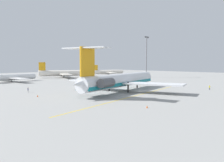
# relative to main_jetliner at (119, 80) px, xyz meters

# --- Properties ---
(ground) EXTENTS (334.95, 334.95, 0.00)m
(ground) POSITION_rel_main_jetliner_xyz_m (6.42, -4.72, -3.84)
(ground) COLOR gray
(main_jetliner) EXTENTS (48.05, 42.83, 14.10)m
(main_jetliner) POSITION_rel_main_jetliner_xyz_m (0.00, 0.00, 0.00)
(main_jetliner) COLOR silver
(main_jetliner) RESTS_ON ground
(airliner_mid_left) EXTENTS (27.21, 26.87, 8.14)m
(airliner_mid_left) POSITION_rel_main_jetliner_xyz_m (-5.87, 66.32, -1.45)
(airliner_mid_left) COLOR white
(airliner_mid_left) RESTS_ON ground
(airliner_mid_right) EXTENTS (30.73, 31.07, 9.77)m
(airliner_mid_right) POSITION_rel_main_jetliner_xyz_m (32.26, 75.01, -0.97)
(airliner_mid_right) COLOR silver
(airliner_mid_right) RESTS_ON ground
(airliner_far_right) EXTENTS (24.33, 24.55, 7.64)m
(airliner_far_right) POSITION_rel_main_jetliner_xyz_m (76.76, 78.88, -1.59)
(airliner_far_right) COLOR silver
(airliner_far_right) RESTS_ON ground
(ground_crew_near_nose) EXTENTS (0.27, 0.43, 1.71)m
(ground_crew_near_nose) POSITION_rel_main_jetliner_xyz_m (26.46, -20.01, -2.76)
(ground_crew_near_nose) COLOR black
(ground_crew_near_nose) RESTS_ON ground
(ground_crew_near_tail) EXTENTS (0.27, 0.36, 1.67)m
(ground_crew_near_tail) POSITION_rel_main_jetliner_xyz_m (-22.07, 19.82, -2.79)
(ground_crew_near_tail) COLOR black
(ground_crew_near_tail) RESTS_ON ground
(ground_crew_portside) EXTENTS (0.43, 0.27, 1.67)m
(ground_crew_portside) POSITION_rel_main_jetliner_xyz_m (14.91, 29.28, -2.78)
(ground_crew_portside) COLOR black
(ground_crew_portside) RESTS_ON ground
(safety_cone_nose) EXTENTS (0.40, 0.40, 0.55)m
(safety_cone_nose) POSITION_rel_main_jetliner_xyz_m (-24.88, 8.90, -3.57)
(safety_cone_nose) COLOR #EA590F
(safety_cone_nose) RESTS_ON ground
(safety_cone_wingtip) EXTENTS (0.40, 0.40, 0.55)m
(safety_cone_wingtip) POSITION_rel_main_jetliner_xyz_m (21.71, 25.24, -3.57)
(safety_cone_wingtip) COLOR #EA590F
(safety_cone_wingtip) RESTS_ON ground
(safety_cone_tail) EXTENTS (0.40, 0.40, 0.55)m
(safety_cone_tail) POSITION_rel_main_jetliner_xyz_m (-17.40, -23.97, -3.57)
(safety_cone_tail) COLOR #EA590F
(safety_cone_tail) RESTS_ON ground
(taxiway_centreline) EXTENTS (77.27, 15.53, 0.01)m
(taxiway_centreline) POSITION_rel_main_jetliner_xyz_m (1.33, -9.18, -3.84)
(taxiway_centreline) COLOR gold
(taxiway_centreline) RESTS_ON ground
(light_mast) EXTENTS (4.00, 0.70, 26.33)m
(light_mast) POSITION_rel_main_jetliner_xyz_m (70.80, 39.33, 10.54)
(light_mast) COLOR slate
(light_mast) RESTS_ON ground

